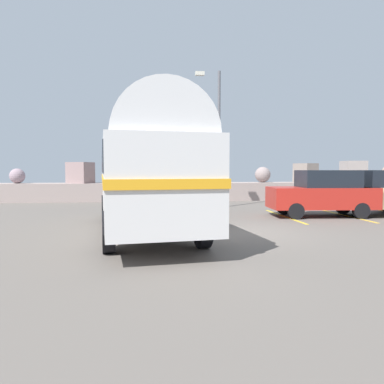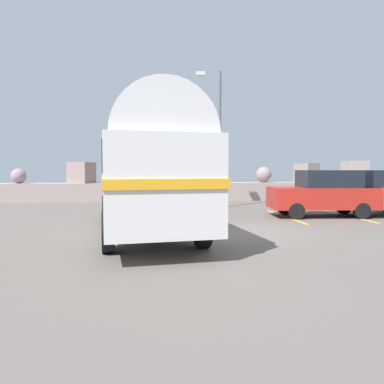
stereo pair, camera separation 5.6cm
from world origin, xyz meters
TOP-DOWN VIEW (x-y plane):
  - ground at (0.00, 0.00)m, footprint 32.00×26.00m
  - breakwater at (0.19, 11.79)m, footprint 31.36×2.33m
  - parking_lines at (6.66, 3.50)m, footprint 7.92×4.40m
  - vintage_coach at (-2.77, 0.49)m, footprint 3.53×8.83m
  - parked_car_nearest at (4.29, 3.33)m, footprint 4.21×1.98m
  - lamp_post at (0.65, 7.14)m, footprint 1.21×0.41m

SIDE VIEW (x-z plane):
  - ground at x=0.00m, z-range 0.00..0.02m
  - parking_lines at x=6.66m, z-range 0.02..0.03m
  - breakwater at x=0.19m, z-range -0.47..1.99m
  - parked_car_nearest at x=4.29m, z-range 0.04..1.90m
  - vintage_coach at x=-2.77m, z-range 0.20..3.90m
  - lamp_post at x=0.65m, z-range 0.41..7.08m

